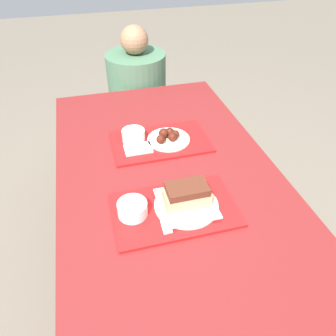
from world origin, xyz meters
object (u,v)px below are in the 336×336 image
(tray_near, at_px, (175,210))
(bowl_coleslaw_near, at_px, (132,208))
(person_seated_across, at_px, (137,84))
(tray_far, at_px, (161,142))
(wings_plate_far, at_px, (168,137))
(bowl_coleslaw_far, at_px, (133,135))
(brisket_sandwich_plate, at_px, (187,199))

(tray_near, xyz_separation_m, bowl_coleslaw_near, (-0.15, 0.01, 0.04))
(person_seated_across, bearing_deg, tray_far, -92.46)
(tray_far, bearing_deg, bowl_coleslaw_near, -115.77)
(tray_near, distance_m, bowl_coleslaw_near, 0.16)
(tray_near, bearing_deg, wings_plate_far, 78.32)
(wings_plate_far, relative_size, person_seated_across, 0.32)
(bowl_coleslaw_far, relative_size, person_seated_across, 0.17)
(brisket_sandwich_plate, bearing_deg, tray_far, 88.74)
(tray_far, distance_m, bowl_coleslaw_far, 0.13)
(bowl_coleslaw_near, relative_size, bowl_coleslaw_far, 1.00)
(wings_plate_far, distance_m, person_seated_across, 0.83)
(brisket_sandwich_plate, height_order, bowl_coleslaw_far, brisket_sandwich_plate)
(brisket_sandwich_plate, xyz_separation_m, person_seated_across, (0.04, 1.26, -0.12))
(tray_far, relative_size, wings_plate_far, 2.25)
(bowl_coleslaw_near, height_order, brisket_sandwich_plate, brisket_sandwich_plate)
(brisket_sandwich_plate, xyz_separation_m, bowl_coleslaw_far, (-0.11, 0.48, -0.01))
(brisket_sandwich_plate, distance_m, wings_plate_far, 0.44)
(wings_plate_far, bearing_deg, brisket_sandwich_plate, -96.01)
(bowl_coleslaw_near, bearing_deg, tray_far, 64.23)
(brisket_sandwich_plate, relative_size, person_seated_across, 0.37)
(bowl_coleslaw_near, distance_m, person_seated_across, 1.28)
(bowl_coleslaw_far, xyz_separation_m, person_seated_across, (0.16, 0.78, -0.11))
(bowl_coleslaw_near, relative_size, brisket_sandwich_plate, 0.45)
(tray_far, xyz_separation_m, brisket_sandwich_plate, (-0.01, -0.44, 0.04))
(tray_far, xyz_separation_m, bowl_coleslaw_near, (-0.21, -0.43, 0.04))
(tray_far, relative_size, bowl_coleslaw_far, 4.21)
(brisket_sandwich_plate, relative_size, bowl_coleslaw_far, 2.21)
(wings_plate_far, xyz_separation_m, person_seated_across, (-0.00, 0.83, -0.10))
(bowl_coleslaw_near, xyz_separation_m, person_seated_across, (0.24, 1.25, -0.11))
(tray_near, height_order, bowl_coleslaw_far, bowl_coleslaw_far)
(bowl_coleslaw_far, relative_size, wings_plate_far, 0.53)
(bowl_coleslaw_near, bearing_deg, bowl_coleslaw_far, 79.46)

